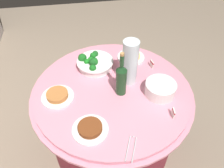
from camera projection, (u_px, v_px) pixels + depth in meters
name	position (u px, v px, depth m)	size (l,w,h in m)	color
ground_plane	(112.00, 144.00, 2.13)	(6.00, 6.00, 0.00)	gray
buffet_table	(112.00, 120.00, 1.87)	(1.16, 1.16, 0.74)	maroon
broccoli_bowl	(94.00, 63.00, 1.75)	(0.28, 0.28, 0.11)	white
plate_stack	(160.00, 89.00, 1.55)	(0.21, 0.21, 0.09)	white
wine_bottle	(121.00, 79.00, 1.50)	(0.07, 0.07, 0.34)	#1A401F
decorative_fruit_vase	(130.00, 65.00, 1.57)	(0.11, 0.11, 0.34)	silver
serving_tongs	(131.00, 148.00, 1.28)	(0.16, 0.10, 0.01)	silver
food_plate_peanuts	(57.00, 96.00, 1.54)	(0.22, 0.22, 0.04)	white
food_plate_noodles	(131.00, 57.00, 1.85)	(0.22, 0.22, 0.03)	white
food_plate_stir_fry	(90.00, 129.00, 1.35)	(0.22, 0.22, 0.04)	white
label_placard_front	(152.00, 64.00, 1.76)	(0.05, 0.02, 0.05)	white
label_placard_mid	(173.00, 113.00, 1.42)	(0.05, 0.01, 0.05)	white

